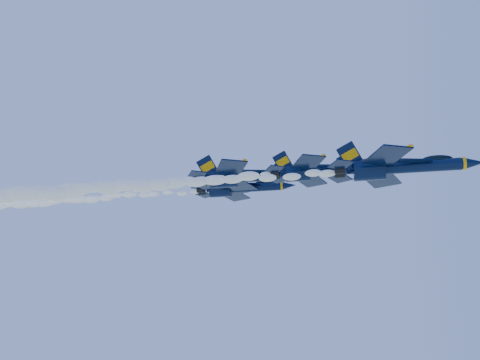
% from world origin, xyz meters
% --- Properties ---
extents(jet_lead, '(16.66, 13.67, 6.19)m').
position_xyz_m(jet_lead, '(13.77, -12.40, 148.38)').
color(jet_lead, black).
extents(smoke_trail_jet_lead, '(45.84, 2.12, 1.91)m').
position_xyz_m(smoke_trail_jet_lead, '(-16.27, -12.40, 147.92)').
color(smoke_trail_jet_lead, white).
extents(jet_second, '(15.52, 12.73, 5.77)m').
position_xyz_m(jet_second, '(4.83, -2.18, 152.38)').
color(jet_second, black).
extents(smoke_trail_jet_second, '(45.84, 1.98, 1.78)m').
position_xyz_m(smoke_trail_jet_second, '(-24.73, -2.18, 151.93)').
color(smoke_trail_jet_second, white).
extents(jet_third, '(19.04, 15.62, 7.08)m').
position_xyz_m(jet_third, '(-6.59, 6.09, 155.32)').
color(jet_third, black).
extents(smoke_trail_jet_third, '(45.84, 2.43, 2.18)m').
position_xyz_m(smoke_trail_jet_third, '(-37.65, 6.09, 154.84)').
color(smoke_trail_jet_third, white).
extents(jet_fourth, '(16.79, 13.77, 6.24)m').
position_xyz_m(jet_fourth, '(-8.88, 12.58, 155.81)').
color(jet_fourth, black).
extents(smoke_trail_jet_fourth, '(45.84, 2.14, 1.93)m').
position_xyz_m(smoke_trail_jet_fourth, '(-38.97, 12.58, 155.35)').
color(smoke_trail_jet_fourth, white).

